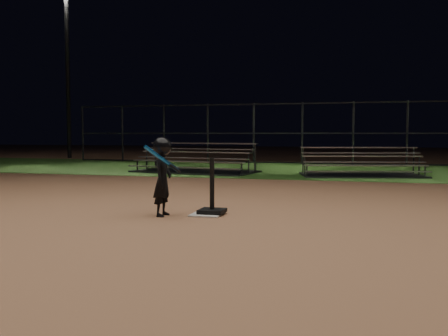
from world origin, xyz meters
The scene contains 9 objects.
ground centered at (0.00, 0.00, 0.00)m, with size 80.00×80.00×0.00m, color #AB724D.
grass_strip centered at (0.00, 10.00, 0.01)m, with size 60.00×8.00×0.01m, color #2A521A.
home_plate centered at (0.00, 0.00, 0.01)m, with size 0.45×0.45×0.02m, color beige.
batting_tee centered at (0.06, 0.09, 0.18)m, with size 0.38×0.38×0.84m.
child_batter centered at (-0.62, -0.23, 0.63)m, with size 0.44×0.57×1.18m.
bleacher_left centered at (-2.81, 7.72, 0.19)m, with size 4.10×2.50×0.94m.
bleacher_right centered at (2.31, 7.71, 0.17)m, with size 3.71×2.40×0.84m.
backstop_fence centered at (0.00, 13.00, 1.25)m, with size 20.08×0.08×2.50m.
light_pole_left centered at (-12.00, 14.94, 4.95)m, with size 0.90×0.53×8.30m.
Camera 1 is at (2.19, -7.02, 1.23)m, focal length 39.38 mm.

